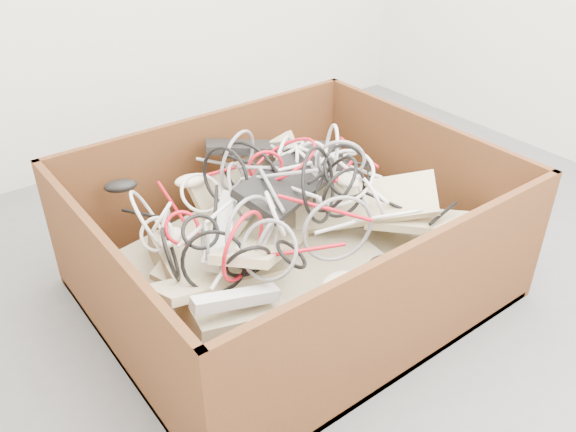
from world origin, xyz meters
TOP-DOWN VIEW (x-y plane):
  - ground at (0.00, 0.00)m, footprint 3.00×3.00m
  - cardboard_box at (-0.28, 0.15)m, footprint 1.31×1.09m
  - keyboard_pile at (-0.19, 0.15)m, footprint 1.19×1.04m
  - mice_scatter at (-0.33, 0.19)m, footprint 0.91×0.90m
  - power_strip_left at (-0.53, 0.17)m, footprint 0.25×0.26m
  - power_strip_right at (-0.65, -0.10)m, footprint 0.26×0.09m
  - vga_plug at (0.02, 0.17)m, footprint 0.05×0.05m
  - cable_tangle at (-0.30, 0.16)m, footprint 1.06×0.86m

SIDE VIEW (x-z plane):
  - ground at x=0.00m, z-range 0.00..0.00m
  - cardboard_box at x=-0.28m, z-range -0.13..0.39m
  - keyboard_pile at x=-0.19m, z-range 0.10..0.47m
  - power_strip_right at x=-0.65m, z-range 0.27..0.36m
  - mice_scatter at x=-0.33m, z-range 0.26..0.44m
  - vga_plug at x=0.02m, z-range 0.33..0.36m
  - power_strip_left at x=-0.53m, z-range 0.29..0.41m
  - cable_tangle at x=-0.30m, z-range 0.18..0.63m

